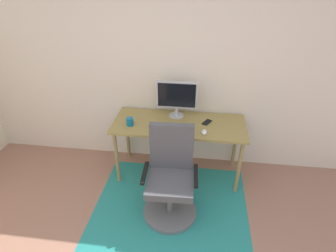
% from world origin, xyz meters
% --- Properties ---
extents(wall_back, '(6.00, 0.10, 2.60)m').
position_xyz_m(wall_back, '(0.00, 2.20, 1.30)').
color(wall_back, silver).
rests_on(wall_back, ground).
extents(area_rug, '(1.70, 1.43, 0.01)m').
position_xyz_m(area_rug, '(0.08, 1.22, 0.00)').
color(area_rug, teal).
rests_on(area_rug, ground).
extents(desk, '(1.57, 0.63, 0.75)m').
position_xyz_m(desk, '(0.10, 1.81, 0.68)').
color(desk, olive).
rests_on(desk, ground).
extents(monitor, '(0.49, 0.18, 0.45)m').
position_xyz_m(monitor, '(0.05, 1.99, 1.01)').
color(monitor, '#B2B2B7').
rests_on(monitor, desk).
extents(keyboard, '(0.43, 0.13, 0.02)m').
position_xyz_m(keyboard, '(0.05, 1.66, 0.76)').
color(keyboard, white).
rests_on(keyboard, desk).
extents(computer_mouse, '(0.06, 0.10, 0.03)m').
position_xyz_m(computer_mouse, '(0.40, 1.63, 0.77)').
color(computer_mouse, white).
rests_on(computer_mouse, desk).
extents(coffee_cup, '(0.08, 0.08, 0.09)m').
position_xyz_m(coffee_cup, '(-0.47, 1.69, 0.80)').
color(coffee_cup, '#0E6697').
rests_on(coffee_cup, desk).
extents(cell_phone, '(0.13, 0.16, 0.01)m').
position_xyz_m(cell_phone, '(0.43, 1.87, 0.76)').
color(cell_phone, black).
rests_on(cell_phone, desk).
extents(office_chair, '(0.58, 0.58, 1.02)m').
position_xyz_m(office_chair, '(0.07, 1.17, 0.39)').
color(office_chair, slate).
rests_on(office_chair, ground).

